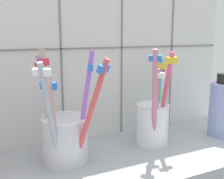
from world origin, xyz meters
TOP-DOWN VIEW (x-y plane):
  - counter_slab at (0.00, 0.00)cm, footprint 64.00×22.00cm
  - tile_wall_back at (0.00, 12.00)cm, footprint 64.00×2.20cm
  - toothbrush_cup_left at (-8.77, 2.24)cm, footprint 10.82×12.66cm
  - toothbrush_cup_right at (8.70, 2.25)cm, footprint 9.70×10.98cm
  - soap_bottle at (24.21, -0.48)cm, footprint 5.16×5.16cm

SIDE VIEW (x-z plane):
  - counter_slab at x=0.00cm, z-range 0.00..2.00cm
  - toothbrush_cup_left at x=-8.77cm, z-range -2.51..16.32cm
  - toothbrush_cup_right at x=8.70cm, z-range -2.29..16.37cm
  - soap_bottle at x=24.21cm, z-range 1.34..14.41cm
  - tile_wall_back at x=0.00cm, z-range 0.00..45.00cm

